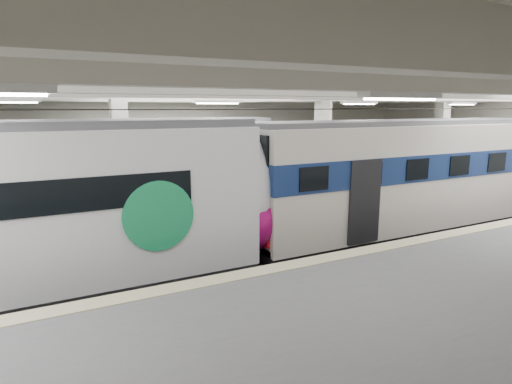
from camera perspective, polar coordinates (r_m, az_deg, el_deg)
station_hall at (r=11.16m, az=2.33°, el=3.43°), size 36.00×24.00×5.75m
modern_emu at (r=11.63m, az=-25.58°, el=-2.64°), size 13.80×2.85×4.45m
older_rer at (r=16.76m, az=19.25°, el=2.02°), size 13.00×2.87×4.31m
far_train at (r=17.17m, az=-19.74°, el=2.11°), size 13.54×3.04×4.32m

